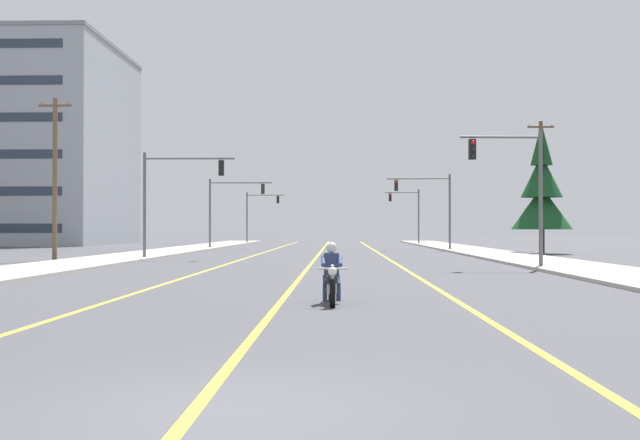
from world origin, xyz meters
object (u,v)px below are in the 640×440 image
at_px(conifer_tree_right_verge_far, 542,193).
at_px(apartment_building_far_left_block, 0,146).
at_px(motorcycle_with_rider, 332,279).
at_px(utility_pole_right_far, 541,185).
at_px(traffic_signal_far_right, 409,209).
at_px(traffic_signal_far_left, 257,210).
at_px(traffic_signal_mid_right, 431,200).
at_px(utility_pole_left_near, 55,176).
at_px(traffic_signal_mid_left, 228,202).
at_px(traffic_signal_near_left, 171,188).
at_px(traffic_signal_near_right, 518,178).

height_order(conifer_tree_right_verge_far, apartment_building_far_left_block, apartment_building_far_left_block).
xyz_separation_m(motorcycle_with_rider, utility_pole_right_far, (14.26, 34.70, 4.24)).
height_order(traffic_signal_far_right, traffic_signal_far_left, same).
height_order(traffic_signal_mid_right, utility_pole_right_far, utility_pole_right_far).
bearing_deg(utility_pole_left_near, motorcycle_with_rider, -56.30).
bearing_deg(traffic_signal_mid_left, traffic_signal_far_right, 45.51).
bearing_deg(traffic_signal_mid_left, traffic_signal_mid_right, -16.70).
relative_size(traffic_signal_mid_left, utility_pole_right_far, 0.67).
distance_m(traffic_signal_near_left, apartment_building_far_left_block, 50.70).
distance_m(motorcycle_with_rider, utility_pole_left_near, 28.54).
bearing_deg(apartment_building_far_left_block, traffic_signal_far_right, -0.12).
height_order(traffic_signal_far_right, utility_pole_right_far, utility_pole_right_far).
bearing_deg(traffic_signal_far_right, motorcycle_with_rider, -96.92).
height_order(traffic_signal_near_right, traffic_signal_mid_left, same).
bearing_deg(traffic_signal_mid_right, conifer_tree_right_verge_far, -48.06).
xyz_separation_m(conifer_tree_right_verge_far, apartment_building_far_left_block, (-52.98, 30.91, 6.97)).
xyz_separation_m(traffic_signal_mid_right, utility_pole_left_near, (-23.33, -19.55, 0.59)).
distance_m(traffic_signal_far_left, conifer_tree_right_verge_far, 44.45).
bearing_deg(traffic_signal_far_right, utility_pole_left_near, -119.01).
bearing_deg(utility_pole_left_near, traffic_signal_far_left, 83.12).
relative_size(traffic_signal_mid_right, utility_pole_right_far, 0.67).
bearing_deg(traffic_signal_mid_left, traffic_signal_near_left, -89.80).
xyz_separation_m(traffic_signal_near_right, traffic_signal_mid_left, (-17.78, 32.61, 0.12)).
relative_size(traffic_signal_near_right, traffic_signal_near_left, 1.00).
bearing_deg(traffic_signal_mid_right, motorcycle_with_rider, -100.09).
height_order(traffic_signal_near_right, traffic_signal_far_right, same).
relative_size(motorcycle_with_rider, apartment_building_far_left_block, 0.08).
bearing_deg(conifer_tree_right_verge_far, traffic_signal_mid_left, 152.06).
relative_size(traffic_signal_near_right, utility_pole_left_near, 0.68).
bearing_deg(utility_pole_left_near, conifer_tree_right_verge_far, 21.59).
distance_m(utility_pole_left_near, conifer_tree_right_verge_far, 32.45).
xyz_separation_m(traffic_signal_far_right, utility_pole_right_far, (6.22, -31.54, 0.79)).
xyz_separation_m(traffic_signal_far_left, utility_pole_right_far, (23.99, -37.99, 0.75)).
distance_m(traffic_signal_near_right, traffic_signal_far_right, 50.61).
height_order(traffic_signal_near_left, traffic_signal_mid_left, same).
distance_m(traffic_signal_mid_left, traffic_signal_far_right, 25.24).
height_order(motorcycle_with_rider, traffic_signal_far_left, traffic_signal_far_left).
bearing_deg(utility_pole_right_far, traffic_signal_mid_right, 128.34).
distance_m(traffic_signal_far_right, utility_pole_right_far, 32.16).
distance_m(traffic_signal_near_right, apartment_building_far_left_block, 69.26).
bearing_deg(traffic_signal_near_right, traffic_signal_near_left, 151.35).
height_order(traffic_signal_far_right, utility_pole_left_near, utility_pole_left_near).
bearing_deg(motorcycle_with_rider, traffic_signal_mid_left, 101.31).
distance_m(traffic_signal_mid_right, utility_pole_right_far, 10.66).
height_order(motorcycle_with_rider, traffic_signal_near_right, traffic_signal_near_right).
distance_m(traffic_signal_near_right, traffic_signal_mid_left, 37.14).
bearing_deg(utility_pole_right_far, motorcycle_with_rider, -112.34).
distance_m(motorcycle_with_rider, traffic_signal_near_left, 27.28).
bearing_deg(traffic_signal_near_left, conifer_tree_right_verge_far, 22.82).
xyz_separation_m(traffic_signal_mid_right, traffic_signal_far_left, (-17.39, 29.64, -0.04)).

